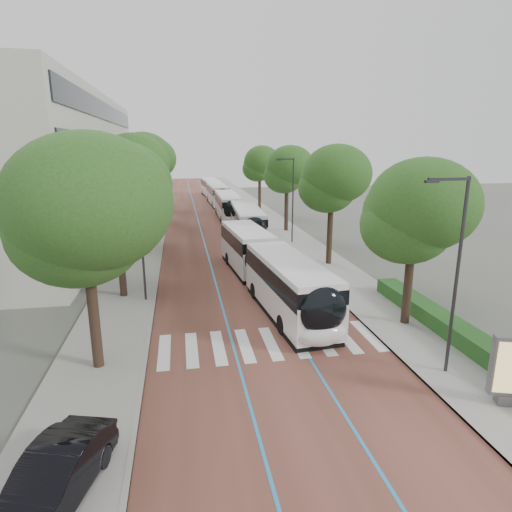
# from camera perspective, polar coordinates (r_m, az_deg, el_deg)

# --- Properties ---
(ground) EXTENTS (160.00, 160.00, 0.00)m
(ground) POSITION_cam_1_polar(r_m,az_deg,el_deg) (20.05, 1.98, -12.86)
(ground) COLOR #51544C
(ground) RESTS_ON ground
(road) EXTENTS (11.00, 140.00, 0.02)m
(road) POSITION_cam_1_polar(r_m,az_deg,el_deg) (58.26, -6.29, 5.31)
(road) COLOR brown
(road) RESTS_ON ground
(sidewalk_left) EXTENTS (4.00, 140.00, 0.12)m
(sidewalk_left) POSITION_cam_1_polar(r_m,az_deg,el_deg) (58.24, -13.69, 5.03)
(sidewalk_left) COLOR gray
(sidewalk_left) RESTS_ON ground
(sidewalk_right) EXTENTS (4.00, 140.00, 0.12)m
(sidewalk_right) POSITION_cam_1_polar(r_m,az_deg,el_deg) (59.21, 1.00, 5.59)
(sidewalk_right) COLOR gray
(sidewalk_right) RESTS_ON ground
(kerb_left) EXTENTS (0.20, 140.00, 0.14)m
(kerb_left) POSITION_cam_1_polar(r_m,az_deg,el_deg) (58.15, -11.82, 5.12)
(kerb_left) COLOR gray
(kerb_left) RESTS_ON ground
(kerb_right) EXTENTS (0.20, 140.00, 0.14)m
(kerb_right) POSITION_cam_1_polar(r_m,az_deg,el_deg) (58.88, -0.82, 5.54)
(kerb_right) COLOR gray
(kerb_right) RESTS_ON ground
(zebra_crossing) EXTENTS (10.55, 3.60, 0.01)m
(zebra_crossing) POSITION_cam_1_polar(r_m,az_deg,el_deg) (20.95, 1.94, -11.52)
(zebra_crossing) COLOR silver
(zebra_crossing) RESTS_ON ground
(lane_line_left) EXTENTS (0.12, 126.00, 0.01)m
(lane_line_left) POSITION_cam_1_polar(r_m,az_deg,el_deg) (58.17, -7.86, 5.26)
(lane_line_left) COLOR #2885C8
(lane_line_left) RESTS_ON road
(lane_line_right) EXTENTS (0.12, 126.00, 0.01)m
(lane_line_right) POSITION_cam_1_polar(r_m,az_deg,el_deg) (58.38, -4.71, 5.38)
(lane_line_right) COLOR #2885C8
(lane_line_right) RESTS_ON road
(office_building) EXTENTS (18.11, 40.00, 14.00)m
(office_building) POSITION_cam_1_polar(r_m,az_deg,el_deg) (48.08, -29.63, 10.00)
(office_building) COLOR #A4A298
(office_building) RESTS_ON ground
(hedge) EXTENTS (1.20, 14.00, 0.80)m
(hedge) POSITION_cam_1_polar(r_m,az_deg,el_deg) (23.33, 24.70, -8.77)
(hedge) COLOR #19491A
(hedge) RESTS_ON sidewalk_right
(streetlight_near) EXTENTS (1.82, 0.20, 8.00)m
(streetlight_near) POSITION_cam_1_polar(r_m,az_deg,el_deg) (18.30, 24.95, -0.76)
(streetlight_near) COLOR #2C2C2E
(streetlight_near) RESTS_ON sidewalk_right
(streetlight_far) EXTENTS (1.82, 0.20, 8.00)m
(streetlight_far) POSITION_cam_1_polar(r_m,az_deg,el_deg) (40.99, 4.71, 8.29)
(streetlight_far) COLOR #2C2C2E
(streetlight_far) RESTS_ON sidewalk_right
(lamp_post_left) EXTENTS (0.14, 0.14, 8.00)m
(lamp_post_left) POSITION_cam_1_polar(r_m,az_deg,el_deg) (26.01, -15.03, 2.71)
(lamp_post_left) COLOR #2C2C2E
(lamp_post_left) RESTS_ON sidewalk_left
(trees_left) EXTENTS (6.44, 60.87, 9.98)m
(trees_left) POSITION_cam_1_polar(r_m,az_deg,el_deg) (41.09, -15.56, 10.79)
(trees_left) COLOR black
(trees_left) RESTS_ON ground
(trees_right) EXTENTS (5.42, 47.26, 8.78)m
(trees_right) POSITION_cam_1_polar(r_m,az_deg,el_deg) (40.20, 6.63, 10.25)
(trees_right) COLOR black
(trees_right) RESTS_ON ground
(lead_bus) EXTENTS (4.13, 18.54, 3.20)m
(lead_bus) POSITION_cam_1_polar(r_m,az_deg,el_deg) (27.19, 1.70, -1.71)
(lead_bus) COLOR black
(lead_bus) RESTS_ON ground
(bus_queued_0) EXTENTS (3.11, 12.50, 3.20)m
(bus_queued_0) POSITION_cam_1_polar(r_m,az_deg,el_deg) (43.24, -1.14, 4.38)
(bus_queued_0) COLOR silver
(bus_queued_0) RESTS_ON ground
(bus_queued_1) EXTENTS (2.63, 12.42, 3.20)m
(bus_queued_1) POSITION_cam_1_polar(r_m,az_deg,el_deg) (55.38, -3.73, 6.58)
(bus_queued_1) COLOR silver
(bus_queued_1) RESTS_ON ground
(bus_queued_2) EXTENTS (2.86, 12.46, 3.20)m
(bus_queued_2) POSITION_cam_1_polar(r_m,az_deg,el_deg) (69.01, -5.11, 8.11)
(bus_queued_2) COLOR silver
(bus_queued_2) RESTS_ON ground
(bus_queued_3) EXTENTS (3.20, 12.52, 3.20)m
(bus_queued_3) POSITION_cam_1_polar(r_m,az_deg,el_deg) (80.53, -5.96, 8.99)
(bus_queued_3) COLOR silver
(bus_queued_3) RESTS_ON ground
(ad_panel) EXTENTS (1.31, 0.72, 2.63)m
(ad_panel) POSITION_cam_1_polar(r_m,az_deg,el_deg) (18.12, 30.68, -12.85)
(ad_panel) COLOR #59595B
(ad_panel) RESTS_ON sidewalk_right
(parked_car) EXTENTS (2.73, 4.71, 1.47)m
(parked_car) POSITION_cam_1_polar(r_m,az_deg,el_deg) (13.54, -25.31, -25.18)
(parked_car) COLOR black
(parked_car) RESTS_ON sidewalk_left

